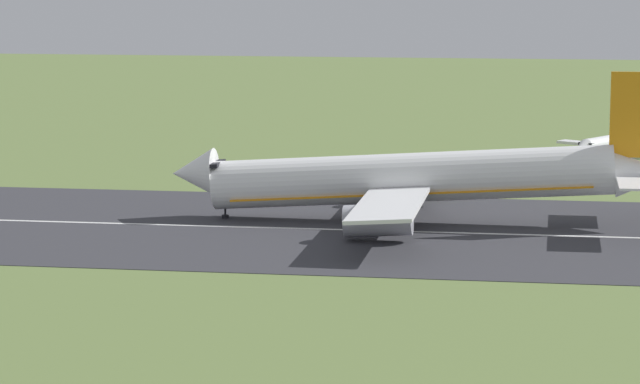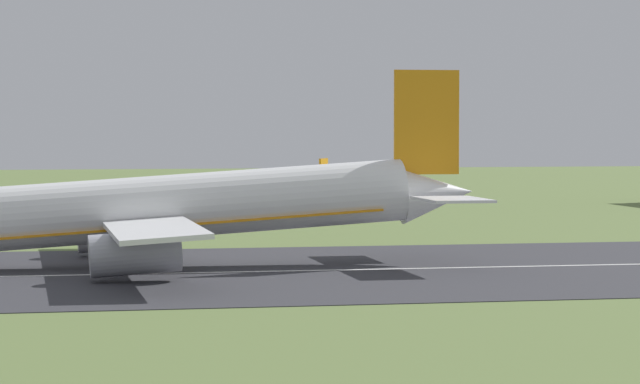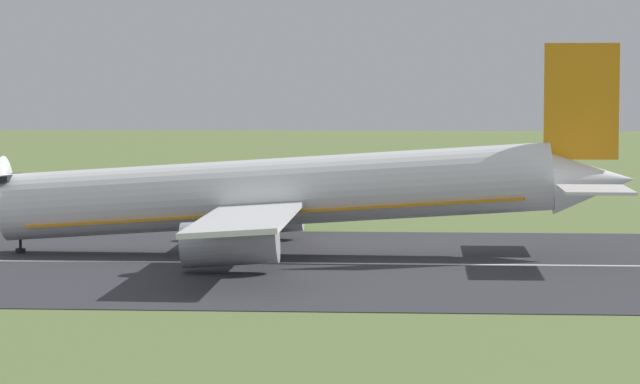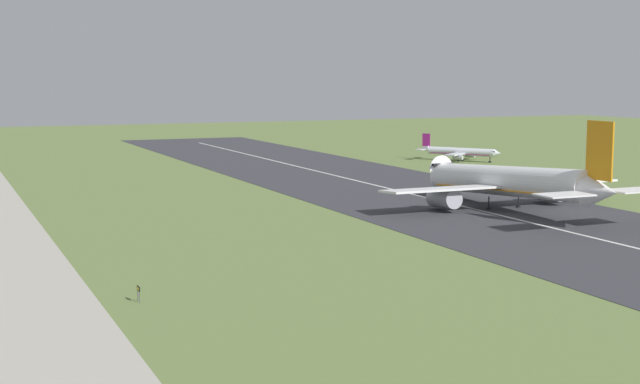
# 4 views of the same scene
# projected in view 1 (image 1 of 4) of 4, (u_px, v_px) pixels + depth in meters

# --- Properties ---
(airplane_landing) EXTENTS (57.41, 48.86, 17.54)m
(airplane_landing) POSITION_uv_depth(u_px,v_px,m) (414.00, 179.00, 171.20)
(airplane_landing) COLOR white
(airplane_landing) RESTS_ON ground_plane
(airplane_parked_east) EXTENTS (17.82, 20.01, 8.04)m
(airplane_parked_east) POSITION_uv_depth(u_px,v_px,m) (613.00, 143.00, 226.15)
(airplane_parked_east) COLOR white
(airplane_parked_east) RESTS_ON ground_plane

